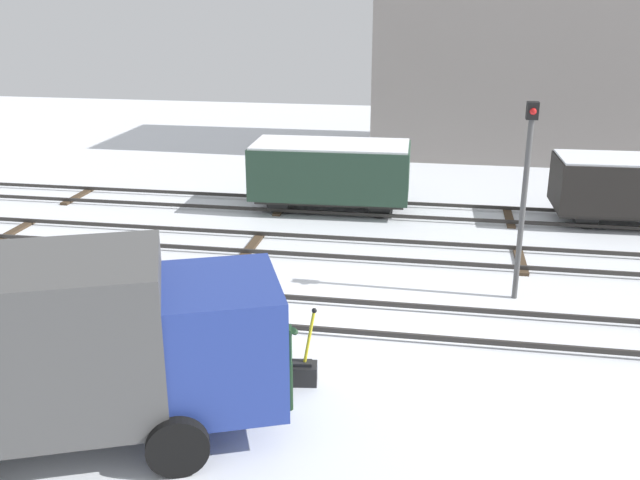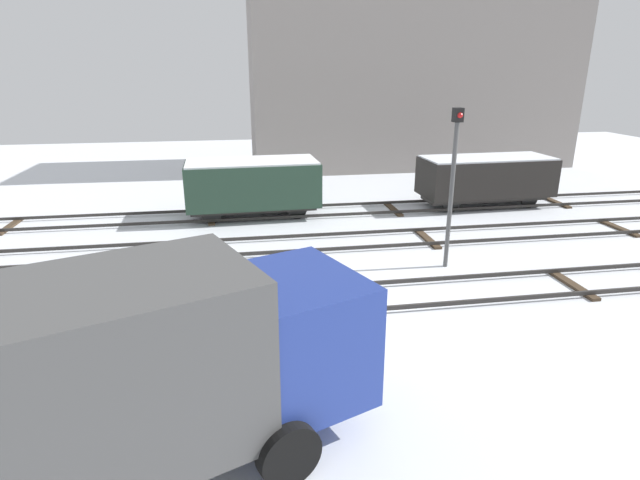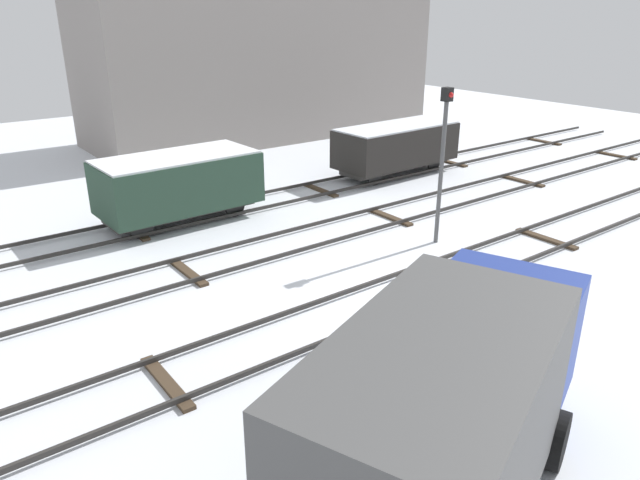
% 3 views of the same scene
% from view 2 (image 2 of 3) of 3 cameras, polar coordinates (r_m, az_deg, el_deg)
% --- Properties ---
extents(ground_plane, '(60.00, 60.00, 0.00)m').
position_cam_2_polar(ground_plane, '(12.38, 3.46, -6.94)').
color(ground_plane, silver).
extents(track_main_line, '(44.00, 1.94, 0.18)m').
position_cam_2_polar(track_main_line, '(12.33, 3.47, -6.47)').
color(track_main_line, '#2D2B28').
rests_on(track_main_line, ground_plane).
extents(track_siding_near, '(44.00, 1.94, 0.18)m').
position_cam_2_polar(track_siding_near, '(16.12, 0.19, -0.28)').
color(track_siding_near, '#2D2B28').
rests_on(track_siding_near, ground_plane).
extents(track_siding_far, '(44.00, 1.94, 0.18)m').
position_cam_2_polar(track_siding_far, '(19.64, -1.65, 3.21)').
color(track_siding_far, '#2D2B28').
rests_on(track_siding_far, ground_plane).
extents(switch_lever_frame, '(1.83, 0.60, 1.45)m').
position_cam_2_polar(switch_lever_frame, '(9.71, -1.52, -12.98)').
color(switch_lever_frame, black).
rests_on(switch_lever_frame, ground_plane).
extents(rail_worker, '(0.61, 0.71, 1.85)m').
position_cam_2_polar(rail_worker, '(8.72, 2.08, -10.84)').
color(rail_worker, black).
rests_on(rail_worker, ground_plane).
extents(delivery_truck, '(6.34, 4.20, 2.96)m').
position_cam_2_polar(delivery_truck, '(7.18, -18.97, -13.39)').
color(delivery_truck, navy).
rests_on(delivery_truck, ground_plane).
extents(signal_post, '(0.24, 0.32, 4.38)m').
position_cam_2_polar(signal_post, '(14.20, 14.67, 7.11)').
color(signal_post, '#4C4C4C').
rests_on(signal_post, ground_plane).
extents(apartment_building, '(18.13, 6.21, 10.78)m').
position_cam_2_polar(apartment_building, '(30.58, 10.05, 18.53)').
color(apartment_building, gray).
rests_on(apartment_building, ground_plane).
extents(freight_car_back_track, '(4.92, 2.45, 2.14)m').
position_cam_2_polar(freight_car_back_track, '(19.21, -7.56, 6.21)').
color(freight_car_back_track, '#2D2B28').
rests_on(freight_car_back_track, ground_plane).
extents(freight_car_far_end, '(5.26, 2.24, 2.01)m').
position_cam_2_polar(freight_car_far_end, '(21.61, 18.07, 6.67)').
color(freight_car_far_end, '#2D2B28').
rests_on(freight_car_far_end, ground_plane).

